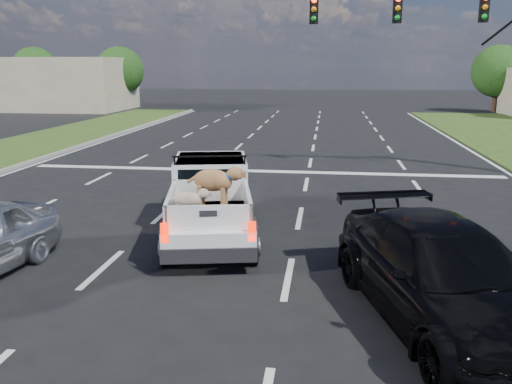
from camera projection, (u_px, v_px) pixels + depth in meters
The scene contains 9 objects.
ground at pixel (193, 274), 9.94m from camera, with size 160.00×160.00×0.00m, color black.
road_markings at pixel (246, 193), 16.27m from camera, with size 17.75×60.00×0.01m.
traffic_signal at pixel (475, 35), 18.08m from camera, with size 9.11×0.31×7.00m.
building_left at pixel (67, 84), 46.73m from camera, with size 10.00×8.00×4.40m, color #BFAF91.
tree_far_b at pixel (35, 71), 48.92m from camera, with size 4.20×4.20×5.40m.
tree_far_c at pixel (120, 71), 47.91m from camera, with size 4.20×4.20×5.40m.
tree_far_d at pixel (498, 71), 43.85m from camera, with size 4.20×4.20×5.40m.
pickup_truck at pixel (210, 198), 12.05m from camera, with size 2.64×5.07×1.81m.
black_coupe at pixel (444, 275), 7.89m from camera, with size 2.08×5.11×1.48m, color black.
Camera 1 is at (2.36, -9.10, 3.72)m, focal length 38.00 mm.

